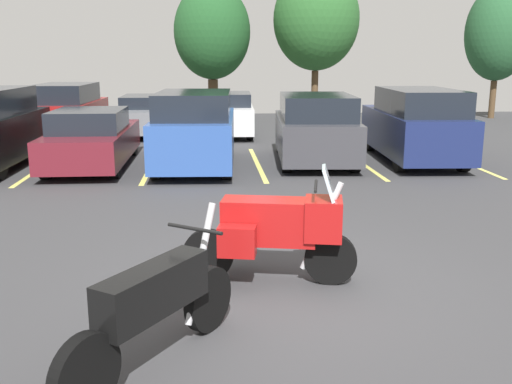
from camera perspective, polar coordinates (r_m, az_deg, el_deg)
ground at (r=7.15m, az=3.53°, el=-9.72°), size 44.00×44.00×0.10m
motorcycle_touring at (r=7.10m, az=2.05°, el=-3.53°), size 2.13×1.01×1.46m
motorcycle_second at (r=5.31m, az=-9.79°, el=-10.89°), size 1.42×1.98×1.32m
parking_stripes at (r=15.13m, az=-5.01°, el=2.70°), size 13.73×4.91×0.01m
car_maroon at (r=15.25m, az=-15.69°, el=4.98°), size 1.81×4.69×1.45m
car_blue at (r=14.57m, az=-5.93°, el=6.02°), size 2.09×4.59×1.89m
car_charcoal at (r=15.37m, az=5.81°, el=6.14°), size 2.23×4.42×1.77m
car_navy at (r=16.05m, az=15.25°, el=6.32°), size 2.07×4.90×1.91m
car_far_red at (r=21.44m, az=-17.88°, el=7.62°), size 2.02×4.52×1.81m
car_far_grey at (r=21.34m, az=-10.44°, el=7.44°), size 1.90×4.63×1.37m
car_far_white at (r=20.87m, az=-3.03°, el=7.63°), size 2.10×4.55×1.48m
tree_rear at (r=26.06m, az=-4.30°, el=15.29°), size 3.28×3.28×5.77m
tree_far_right at (r=26.77m, az=5.89°, el=16.38°), size 3.76×3.76×6.49m
tree_far_left at (r=28.53m, az=22.57°, el=14.12°), size 2.85×2.85×5.78m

